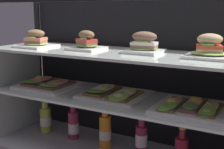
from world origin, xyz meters
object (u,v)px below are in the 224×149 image
at_px(plated_roll_sandwich_near_right_corner, 144,45).
at_px(open_sandwich_tray_mid_left, 114,93).
at_px(juice_bottle_tucked_behind, 46,119).
at_px(plated_roll_sandwich_far_right, 87,43).
at_px(juice_bottle_front_left_end, 105,131).
at_px(plated_roll_sandwich_right_of_center, 36,41).
at_px(juice_bottle_front_fourth, 141,139).
at_px(open_sandwich_tray_left_of_center, 48,84).
at_px(open_sandwich_tray_mid_right, 192,107).
at_px(plated_roll_sandwich_far_left, 209,49).
at_px(juice_bottle_back_right, 73,125).

bearing_deg(plated_roll_sandwich_near_right_corner, open_sandwich_tray_mid_left, -172.34).
distance_m(plated_roll_sandwich_near_right_corner, juice_bottle_tucked_behind, 0.86).
xyz_separation_m(plated_roll_sandwich_far_right, juice_bottle_front_left_end, (0.09, 0.03, -0.51)).
height_order(plated_roll_sandwich_right_of_center, juice_bottle_front_fourth, plated_roll_sandwich_right_of_center).
height_order(plated_roll_sandwich_near_right_corner, open_sandwich_tray_left_of_center, plated_roll_sandwich_near_right_corner).
relative_size(open_sandwich_tray_mid_right, juice_bottle_front_left_end, 1.39).
height_order(juice_bottle_tucked_behind, juice_bottle_front_left_end, juice_bottle_front_left_end).
bearing_deg(open_sandwich_tray_left_of_center, plated_roll_sandwich_right_of_center, -140.26).
distance_m(open_sandwich_tray_mid_left, juice_bottle_front_fourth, 0.29).
bearing_deg(plated_roll_sandwich_near_right_corner, open_sandwich_tray_left_of_center, -176.82).
relative_size(plated_roll_sandwich_far_left, open_sandwich_tray_left_of_center, 0.60).
distance_m(open_sandwich_tray_mid_left, juice_bottle_back_right, 0.40).
bearing_deg(open_sandwich_tray_mid_right, plated_roll_sandwich_right_of_center, -179.00).
xyz_separation_m(open_sandwich_tray_left_of_center, open_sandwich_tray_mid_left, (0.45, 0.01, -0.00)).
height_order(plated_roll_sandwich_right_of_center, juice_bottle_tucked_behind, plated_roll_sandwich_right_of_center).
bearing_deg(plated_roll_sandwich_near_right_corner, juice_bottle_tucked_behind, 178.87).
bearing_deg(plated_roll_sandwich_right_of_center, open_sandwich_tray_mid_right, 1.00).
xyz_separation_m(plated_roll_sandwich_near_right_corner, open_sandwich_tray_mid_left, (-0.16, -0.02, -0.27)).
bearing_deg(juice_bottle_front_left_end, open_sandwich_tray_mid_left, -20.85).
height_order(open_sandwich_tray_mid_left, juice_bottle_back_right, open_sandwich_tray_mid_left).
bearing_deg(juice_bottle_front_fourth, open_sandwich_tray_left_of_center, -175.09).
bearing_deg(plated_roll_sandwich_right_of_center, juice_bottle_front_fourth, 7.92).
distance_m(plated_roll_sandwich_far_right, open_sandwich_tray_mid_right, 0.66).
bearing_deg(plated_roll_sandwich_right_of_center, plated_roll_sandwich_far_right, 7.48).
relative_size(plated_roll_sandwich_right_of_center, open_sandwich_tray_mid_left, 0.59).
bearing_deg(plated_roll_sandwich_far_right, open_sandwich_tray_mid_right, -2.60).
distance_m(plated_roll_sandwich_far_right, juice_bottle_back_right, 0.54).
bearing_deg(open_sandwich_tray_mid_left, plated_roll_sandwich_far_left, 2.34).
relative_size(plated_roll_sandwich_right_of_center, juice_bottle_tucked_behind, 0.90).
bearing_deg(open_sandwich_tray_mid_right, plated_roll_sandwich_near_right_corner, 168.34).
height_order(plated_roll_sandwich_far_left, open_sandwich_tray_mid_left, plated_roll_sandwich_far_left).
xyz_separation_m(juice_bottle_tucked_behind, juice_bottle_front_left_end, (0.45, -0.01, 0.01)).
relative_size(plated_roll_sandwich_far_right, open_sandwich_tray_left_of_center, 0.51).
bearing_deg(juice_bottle_front_left_end, plated_roll_sandwich_near_right_corner, -1.29).
bearing_deg(open_sandwich_tray_mid_left, plated_roll_sandwich_right_of_center, -174.20).
distance_m(plated_roll_sandwich_far_left, open_sandwich_tray_mid_left, 0.55).
bearing_deg(plated_roll_sandwich_right_of_center, juice_bottle_front_left_end, 10.36).
xyz_separation_m(plated_roll_sandwich_right_of_center, open_sandwich_tray_mid_right, (0.93, 0.02, -0.26)).
height_order(plated_roll_sandwich_right_of_center, open_sandwich_tray_mid_left, plated_roll_sandwich_right_of_center).
bearing_deg(juice_bottle_front_fourth, plated_roll_sandwich_far_left, -3.37).
distance_m(plated_roll_sandwich_near_right_corner, open_sandwich_tray_left_of_center, 0.67).
bearing_deg(juice_bottle_front_fourth, plated_roll_sandwich_far_right, -171.61).
bearing_deg(juice_bottle_front_fourth, plated_roll_sandwich_right_of_center, -172.08).
xyz_separation_m(plated_roll_sandwich_near_right_corner, open_sandwich_tray_left_of_center, (-0.61, -0.03, -0.27)).
bearing_deg(plated_roll_sandwich_near_right_corner, juice_bottle_front_left_end, 178.71).
bearing_deg(plated_roll_sandwich_far_right, juice_bottle_back_right, 161.79).
distance_m(open_sandwich_tray_mid_right, juice_bottle_back_right, 0.79).
xyz_separation_m(juice_bottle_back_right, juice_bottle_front_left_end, (0.24, -0.01, 0.01)).
height_order(plated_roll_sandwich_near_right_corner, plated_roll_sandwich_far_left, plated_roll_sandwich_far_left).
bearing_deg(plated_roll_sandwich_far_left, open_sandwich_tray_left_of_center, -178.05).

